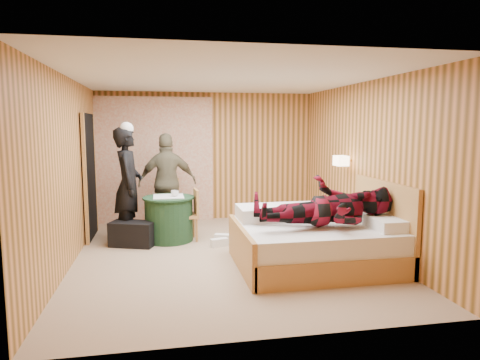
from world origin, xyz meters
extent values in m
cube|color=tan|center=(0.00, 0.00, 0.00)|extent=(4.20, 5.00, 0.01)
cube|color=silver|center=(0.00, 0.00, 2.50)|extent=(4.20, 5.00, 0.01)
cube|color=#DA8F53|center=(0.00, 2.50, 1.25)|extent=(4.20, 0.02, 2.50)
cube|color=#DA8F53|center=(-2.10, 0.00, 1.25)|extent=(0.02, 5.00, 2.50)
cube|color=#DA8F53|center=(2.10, 0.00, 1.25)|extent=(0.02, 5.00, 2.50)
cube|color=beige|center=(-1.00, 2.43, 1.20)|extent=(2.20, 0.08, 2.40)
cube|color=black|center=(-2.06, 1.40, 1.02)|extent=(0.06, 0.90, 2.05)
cylinder|color=gold|center=(2.00, 0.45, 1.30)|extent=(0.18, 0.04, 0.04)
cube|color=#FFDDB2|center=(1.92, 0.45, 1.30)|extent=(0.18, 0.24, 0.16)
cube|color=tan|center=(1.10, -0.68, 0.15)|extent=(2.02, 1.62, 0.30)
cube|color=white|center=(1.10, -0.68, 0.43)|extent=(1.96, 1.56, 0.25)
cube|color=tan|center=(0.09, -0.68, 0.28)|extent=(0.06, 1.62, 0.57)
cube|color=tan|center=(2.06, -0.68, 0.56)|extent=(0.06, 1.62, 1.11)
cube|color=white|center=(1.89, -1.07, 0.63)|extent=(0.38, 0.56, 0.14)
cube|color=white|center=(1.89, -0.30, 0.63)|extent=(0.38, 0.56, 0.14)
cube|color=white|center=(0.75, -0.23, 0.65)|extent=(1.21, 0.61, 0.18)
cube|color=tan|center=(1.88, 0.59, 0.28)|extent=(0.41, 0.56, 0.56)
cube|color=tan|center=(1.88, 0.59, 0.46)|extent=(0.43, 0.58, 0.03)
cylinder|color=#1E4222|center=(-0.79, 0.95, 0.35)|extent=(0.77, 0.77, 0.70)
cylinder|color=#1E4222|center=(-0.79, 0.95, 0.70)|extent=(0.82, 0.82, 0.03)
cube|color=white|center=(-0.79, 0.95, 0.72)|extent=(0.60, 0.60, 0.01)
cube|color=tan|center=(-0.79, 1.53, 0.45)|extent=(0.44, 0.44, 0.05)
cube|color=tan|center=(-0.80, 1.72, 0.70)|extent=(0.42, 0.06, 0.46)
cylinder|color=tan|center=(-0.95, 1.35, 0.21)|extent=(0.04, 0.04, 0.43)
cylinder|color=tan|center=(-0.63, 1.71, 0.21)|extent=(0.04, 0.04, 0.43)
cube|color=tan|center=(-0.52, 0.92, 0.40)|extent=(0.40, 0.40, 0.04)
cube|color=tan|center=(-0.35, 0.93, 0.63)|extent=(0.06, 0.38, 0.41)
cylinder|color=tan|center=(-0.68, 1.06, 0.19)|extent=(0.04, 0.04, 0.39)
cylinder|color=tan|center=(-0.36, 0.77, 0.19)|extent=(0.04, 0.04, 0.39)
cube|color=black|center=(-1.35, 0.74, 0.19)|extent=(0.75, 0.57, 0.38)
cube|color=white|center=(-0.04, 0.47, 0.06)|extent=(0.29, 0.18, 0.12)
cube|color=white|center=(0.07, 0.68, 0.07)|extent=(0.32, 0.21, 0.13)
imported|color=black|center=(-1.42, 1.07, 0.92)|extent=(0.44, 0.67, 1.83)
imported|color=brown|center=(-0.79, 1.64, 0.86)|extent=(1.04, 0.49, 1.72)
imported|color=maroon|center=(1.15, -0.88, 0.99)|extent=(0.86, 0.67, 1.77)
imported|color=white|center=(1.88, 0.54, 0.57)|extent=(0.21, 0.25, 0.02)
imported|color=white|center=(1.88, 0.54, 0.59)|extent=(0.17, 0.23, 0.02)
imported|color=white|center=(1.88, 0.72, 0.61)|extent=(0.12, 0.12, 0.09)
imported|color=white|center=(-0.69, 0.90, 0.78)|extent=(0.13, 0.13, 0.10)
camera|label=1|loc=(-0.90, -5.92, 1.84)|focal=32.00mm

